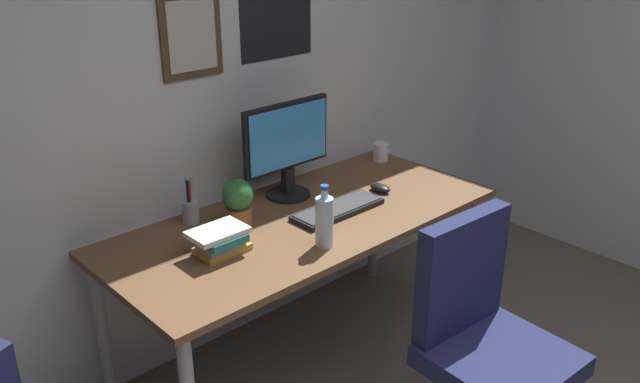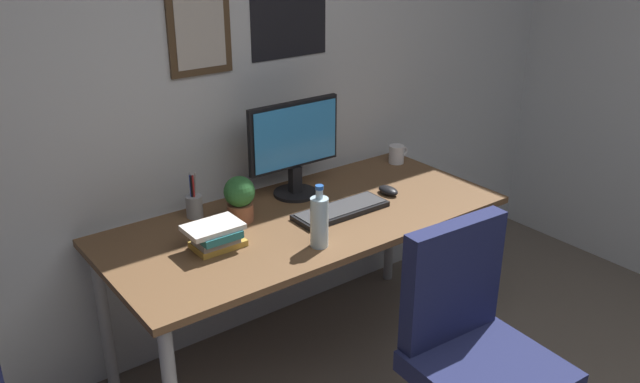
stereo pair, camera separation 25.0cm
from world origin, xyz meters
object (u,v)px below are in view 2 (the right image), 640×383
at_px(keyboard, 341,210).
at_px(coffee_mug_near, 397,154).
at_px(monitor, 294,145).
at_px(office_chair, 473,344).
at_px(pen_cup, 194,205).
at_px(computer_mouse, 388,190).
at_px(potted_plant, 240,197).
at_px(book_stack_left, 216,236).
at_px(water_bottle, 319,221).

xyz_separation_m(keyboard, coffee_mug_near, (0.61, 0.31, 0.03)).
bearing_deg(keyboard, monitor, 98.43).
relative_size(office_chair, pen_cup, 4.75).
xyz_separation_m(computer_mouse, pen_cup, (-0.82, 0.31, 0.04)).
height_order(office_chair, computer_mouse, office_chair).
distance_m(computer_mouse, coffee_mug_near, 0.42).
relative_size(monitor, coffee_mug_near, 3.98).
xyz_separation_m(office_chair, pen_cup, (-0.48, 1.13, 0.26)).
height_order(office_chair, keyboard, office_chair).
relative_size(monitor, potted_plant, 2.36).
height_order(office_chair, monitor, monitor).
relative_size(keyboard, potted_plant, 2.21).
bearing_deg(pen_cup, computer_mouse, -20.92).
bearing_deg(book_stack_left, pen_cup, 77.93).
bearing_deg(office_chair, coffee_mug_near, 59.34).
xyz_separation_m(office_chair, computer_mouse, (0.34, 0.82, 0.22)).
height_order(keyboard, water_bottle, water_bottle).
height_order(office_chair, coffee_mug_near, office_chair).
bearing_deg(computer_mouse, potted_plant, 166.33).
height_order(office_chair, potted_plant, office_chair).
height_order(keyboard, computer_mouse, computer_mouse).
xyz_separation_m(water_bottle, book_stack_left, (-0.33, 0.22, -0.05)).
xyz_separation_m(potted_plant, pen_cup, (-0.14, 0.15, -0.05)).
bearing_deg(office_chair, potted_plant, 109.25).
bearing_deg(coffee_mug_near, potted_plant, -173.55).
bearing_deg(office_chair, water_bottle, 109.90).
height_order(coffee_mug_near, book_stack_left, book_stack_left).
height_order(computer_mouse, water_bottle, water_bottle).
bearing_deg(water_bottle, keyboard, 36.14).
bearing_deg(coffee_mug_near, book_stack_left, -167.09).
relative_size(coffee_mug_near, book_stack_left, 0.52).
bearing_deg(monitor, keyboard, -81.57).
distance_m(keyboard, computer_mouse, 0.30).
distance_m(computer_mouse, potted_plant, 0.71).
distance_m(office_chair, computer_mouse, 0.91).
xyz_separation_m(coffee_mug_near, pen_cup, (-1.13, 0.03, 0.01)).
bearing_deg(computer_mouse, pen_cup, 159.08).
relative_size(monitor, computer_mouse, 4.18).
height_order(monitor, water_bottle, monitor).
bearing_deg(potted_plant, pen_cup, 132.86).
xyz_separation_m(office_chair, keyboard, (0.04, 0.79, 0.22)).
distance_m(office_chair, coffee_mug_near, 1.30).
bearing_deg(monitor, office_chair, -89.76).
bearing_deg(coffee_mug_near, pen_cup, 178.25).
height_order(water_bottle, pen_cup, water_bottle).
height_order(monitor, book_stack_left, monitor).
bearing_deg(coffee_mug_near, monitor, -177.82).
bearing_deg(office_chair, computer_mouse, 67.60).
xyz_separation_m(water_bottle, pen_cup, (-0.26, 0.53, -0.05)).
distance_m(coffee_mug_near, pen_cup, 1.13).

